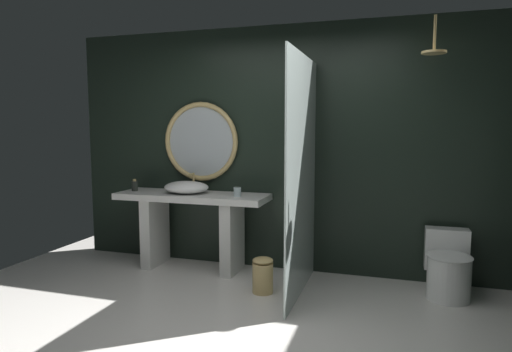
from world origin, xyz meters
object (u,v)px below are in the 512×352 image
vessel_sink (186,187)px  rain_shower_head (434,49)px  tumbler_cup (237,192)px  waste_bin (263,275)px  round_wall_mirror (201,142)px  toilet (448,268)px  soap_dispenser (135,186)px

vessel_sink → rain_shower_head: (2.43, -0.09, 1.32)m
tumbler_cup → waste_bin: 0.91m
round_wall_mirror → rain_shower_head: size_ratio=2.70×
vessel_sink → toilet: (2.63, -0.04, -0.63)m
toilet → waste_bin: (-1.64, -0.42, -0.09)m
soap_dispenser → toilet: (3.27, -0.03, -0.62)m
soap_dispenser → round_wall_mirror: (0.70, 0.26, 0.49)m
waste_bin → tumbler_cup: bearing=133.4°
tumbler_cup → round_wall_mirror: size_ratio=0.11×
soap_dispenser → toilet: size_ratio=0.23×
tumbler_cup → round_wall_mirror: round_wall_mirror is taller
vessel_sink → waste_bin: bearing=-24.7°
rain_shower_head → toilet: bearing=15.2°
toilet → vessel_sink: bearing=179.1°
round_wall_mirror → toilet: (2.57, -0.29, -1.12)m
vessel_sink → round_wall_mirror: round_wall_mirror is taller
soap_dispenser → rain_shower_head: size_ratio=0.41×
tumbler_cup → soap_dispenser: size_ratio=0.71×
rain_shower_head → toilet: size_ratio=0.55×
vessel_sink → tumbler_cup: 0.60m
vessel_sink → tumbler_cup: (0.60, -0.04, -0.02)m
soap_dispenser → toilet: soap_dispenser is taller
toilet → tumbler_cup: bearing=179.9°
rain_shower_head → toilet: 1.96m
tumbler_cup → toilet: tumbler_cup is taller
vessel_sink → toilet: vessel_sink is taller
round_wall_mirror → toilet: round_wall_mirror is taller
tumbler_cup → round_wall_mirror: bearing=151.5°
rain_shower_head → soap_dispenser: bearing=178.3°
round_wall_mirror → rain_shower_head: (2.37, -0.35, 0.83)m
vessel_sink → waste_bin: size_ratio=1.45×
round_wall_mirror → waste_bin: size_ratio=2.61×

